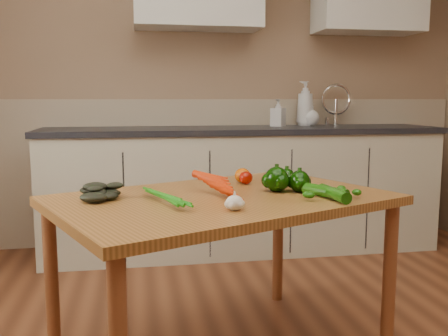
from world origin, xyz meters
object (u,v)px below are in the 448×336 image
carrot_bunch (203,190)px  leafy_greens (102,188)px  soap_bottle_a (305,103)px  pepper_a (277,179)px  soap_bottle_b (278,113)px  zucchini_a (325,191)px  pepper_b (287,177)px  zucchini_b (334,194)px  garlic_bulb (235,203)px  table (223,215)px  tomato_b (243,175)px  soap_bottle_c (311,115)px  pepper_c (299,181)px  tomato_a (246,178)px  tomato_c (279,175)px

carrot_bunch → leafy_greens: 0.40m
soap_bottle_a → pepper_a: size_ratio=3.20×
soap_bottle_b → zucchini_a: soap_bottle_b is taller
leafy_greens → pepper_b: bearing=11.9°
zucchini_b → zucchini_a: bearing=107.6°
garlic_bulb → pepper_b: size_ratio=0.83×
table → tomato_b: 0.36m
pepper_b → tomato_b: (-0.18, 0.12, -0.00)m
garlic_bulb → zucchini_b: 0.44m
soap_bottle_c → pepper_b: 1.64m
soap_bottle_a → soap_bottle_b: (-0.24, -0.08, -0.07)m
pepper_c → tomato_b: 0.33m
garlic_bulb → zucchini_b: bearing=16.2°
soap_bottle_b → pepper_a: (-0.45, -1.56, -0.24)m
leafy_greens → tomato_a: (0.64, 0.25, -0.02)m
tomato_b → zucchini_a: size_ratio=0.36×
garlic_bulb → tomato_a: 0.56m
table → pepper_a: 0.28m
pepper_c → zucchini_b: pepper_c is taller
soap_bottle_c → zucchini_a: bearing=136.1°
soap_bottle_a → leafy_greens: soap_bottle_a is taller
table → leafy_greens: leafy_greens is taller
pepper_b → tomato_c: pepper_b is taller
tomato_b → zucchini_b: (0.27, -0.45, -0.01)m
leafy_greens → table: bearing=-1.6°
zucchini_a → leafy_greens: bearing=172.7°
soap_bottle_a → pepper_a: 1.80m
soap_bottle_c → zucchini_b: bearing=137.1°
tomato_a → zucchini_a: size_ratio=0.31×
pepper_c → soap_bottle_a: bearing=70.3°
soap_bottle_a → pepper_a: bearing=-52.6°
tomato_a → tomato_c: size_ratio=0.82×
soap_bottle_b → pepper_c: soap_bottle_b is taller
garlic_bulb → zucchini_a: 0.44m
soap_bottle_c → zucchini_a: 1.88m
pepper_b → carrot_bunch: bearing=-151.9°
table → tomato_b: size_ratio=20.56×
tomato_c → zucchini_b: tomato_c is taller
pepper_b → leafy_greens: bearing=-168.1°
zucchini_b → tomato_b: bearing=120.7°
carrot_bunch → pepper_b: 0.47m
zucchini_b → soap_bottle_c: bearing=73.0°
table → soap_bottle_a: size_ratio=4.62×
pepper_a → tomato_a: (-0.09, 0.20, -0.02)m
leafy_greens → tomato_b: (0.63, 0.29, -0.01)m
pepper_c → tomato_a: size_ratio=1.40×
soap_bottle_b → tomato_c: size_ratio=2.55×
garlic_bulb → tomato_c: bearing=59.1°
zucchini_a → zucchini_b: 0.05m
garlic_bulb → tomato_a: size_ratio=1.00×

